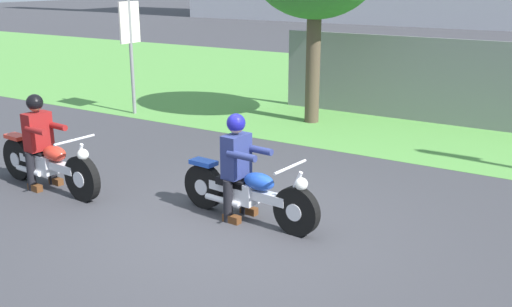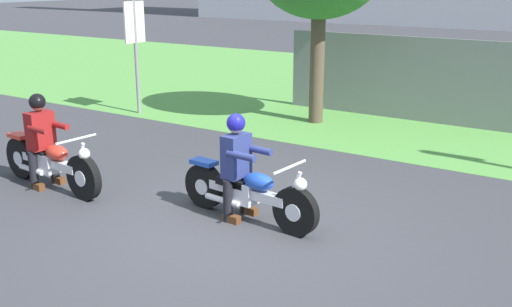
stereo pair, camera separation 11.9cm
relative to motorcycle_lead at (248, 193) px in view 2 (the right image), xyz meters
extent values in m
plane|color=#38383D|center=(-0.03, -0.37, -0.38)|extent=(120.00, 120.00, 0.00)
cube|color=#549342|center=(-0.03, 9.51, -0.38)|extent=(60.00, 12.00, 0.01)
cylinder|color=black|center=(0.74, -0.06, -0.07)|extent=(0.62, 0.17, 0.61)
cylinder|color=silver|center=(0.74, -0.06, -0.07)|extent=(0.23, 0.16, 0.21)
cylinder|color=black|center=(-0.75, 0.06, -0.07)|extent=(0.62, 0.17, 0.61)
cylinder|color=silver|center=(-0.75, 0.06, -0.07)|extent=(0.23, 0.16, 0.21)
cube|color=silver|center=(-0.01, 0.00, 0.01)|extent=(1.20, 0.24, 0.12)
cube|color=silver|center=(-0.06, 0.01, -0.01)|extent=(0.34, 0.27, 0.28)
ellipsoid|color=#1E47B2|center=(0.17, -0.01, 0.19)|extent=(0.46, 0.28, 0.22)
cube|color=black|center=(-0.23, 0.02, 0.11)|extent=(0.46, 0.28, 0.10)
cube|color=#1E47B2|center=(-0.75, 0.06, 0.26)|extent=(0.38, 0.23, 0.06)
cylinder|color=silver|center=(0.69, -0.05, 0.18)|extent=(0.26, 0.07, 0.53)
cylinder|color=silver|center=(0.64, -0.05, 0.47)|extent=(0.09, 0.66, 0.04)
sphere|color=white|center=(0.80, -0.06, 0.29)|extent=(0.16, 0.16, 0.16)
cylinder|color=silver|center=(-0.32, -0.11, -0.13)|extent=(0.55, 0.13, 0.08)
cylinder|color=black|center=(-0.17, 0.20, -0.10)|extent=(0.12, 0.12, 0.56)
cube|color=#593319|center=(-0.11, 0.19, -0.33)|extent=(0.25, 0.12, 0.10)
cylinder|color=black|center=(-0.20, -0.16, -0.10)|extent=(0.12, 0.12, 0.56)
cube|color=#593319|center=(-0.14, -0.17, -0.33)|extent=(0.25, 0.12, 0.10)
cube|color=navy|center=(-0.19, 0.02, 0.46)|extent=(0.25, 0.40, 0.56)
cylinder|color=navy|center=(0.05, 0.17, 0.54)|extent=(0.43, 0.12, 0.09)
cylinder|color=navy|center=(0.02, -0.17, 0.54)|extent=(0.43, 0.12, 0.09)
sphere|color=#D8A884|center=(-0.19, 0.02, 0.86)|extent=(0.20, 0.20, 0.20)
sphere|color=navy|center=(-0.19, 0.02, 0.89)|extent=(0.24, 0.24, 0.24)
cylinder|color=black|center=(-2.35, -0.63, -0.06)|extent=(0.66, 0.17, 0.65)
cylinder|color=silver|center=(-2.35, -0.63, -0.06)|extent=(0.24, 0.16, 0.23)
cylinder|color=black|center=(-3.90, -0.50, -0.06)|extent=(0.66, 0.17, 0.65)
cylinder|color=silver|center=(-3.90, -0.50, -0.06)|extent=(0.24, 0.16, 0.23)
cube|color=silver|center=(-3.12, -0.56, 0.02)|extent=(1.25, 0.24, 0.12)
cube|color=silver|center=(-3.17, -0.56, 0.00)|extent=(0.34, 0.27, 0.28)
ellipsoid|color=red|center=(-2.94, -0.58, 0.20)|extent=(0.46, 0.28, 0.22)
cube|color=black|center=(-3.34, -0.54, 0.12)|extent=(0.46, 0.28, 0.10)
cube|color=red|center=(-3.90, -0.50, 0.30)|extent=(0.38, 0.23, 0.06)
cylinder|color=silver|center=(-2.40, -0.62, 0.19)|extent=(0.26, 0.07, 0.53)
cylinder|color=silver|center=(-2.45, -0.62, 0.48)|extent=(0.09, 0.66, 0.04)
sphere|color=white|center=(-2.29, -0.63, 0.30)|extent=(0.16, 0.16, 0.16)
cylinder|color=silver|center=(-3.43, -0.68, -0.12)|extent=(0.55, 0.13, 0.08)
cylinder|color=black|center=(-3.29, -0.37, -0.09)|extent=(0.12, 0.12, 0.57)
cube|color=#593319|center=(-3.23, -0.37, -0.33)|extent=(0.25, 0.12, 0.10)
cylinder|color=black|center=(-3.32, -0.73, -0.09)|extent=(0.12, 0.12, 0.57)
cube|color=#593319|center=(-3.26, -0.73, -0.33)|extent=(0.25, 0.12, 0.10)
cube|color=maroon|center=(-3.30, -0.55, 0.47)|extent=(0.25, 0.40, 0.56)
cylinder|color=maroon|center=(-3.07, -0.40, 0.55)|extent=(0.43, 0.12, 0.09)
cylinder|color=maroon|center=(-3.10, -0.74, 0.55)|extent=(0.43, 0.12, 0.09)
sphere|color=#996B4C|center=(-3.30, -0.55, 0.87)|extent=(0.20, 0.20, 0.20)
sphere|color=black|center=(-3.30, -0.55, 0.90)|extent=(0.24, 0.24, 0.24)
cylinder|color=brown|center=(-1.79, 5.30, 0.77)|extent=(0.30, 0.30, 2.30)
cylinder|color=gray|center=(-5.60, 3.87, 0.92)|extent=(0.08, 0.08, 2.60)
cube|color=silver|center=(-5.60, 3.87, 1.67)|extent=(0.04, 0.60, 0.90)
cube|color=slate|center=(0.41, 6.61, 0.52)|extent=(7.00, 0.06, 1.80)
camera|label=1|loc=(3.90, -6.01, 2.65)|focal=42.01mm
camera|label=2|loc=(4.00, -5.95, 2.65)|focal=42.01mm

